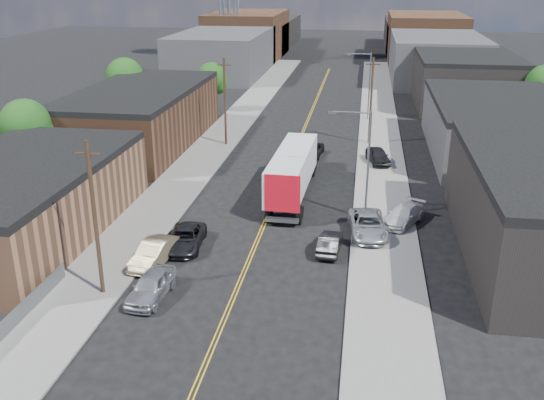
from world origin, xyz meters
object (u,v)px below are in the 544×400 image
(car_left_c, at_px, (185,238))
(car_right_oncoming, at_px, (330,243))
(car_right_lot_b, at_px, (403,215))
(car_right_lot_c, at_px, (378,156))
(car_ahead_truck, at_px, (311,150))
(car_right_lot_a, at_px, (368,225))
(car_left_a, at_px, (151,286))
(semi_truck, at_px, (294,166))
(car_left_b, at_px, (154,253))

(car_left_c, distance_m, car_right_oncoming, 10.57)
(car_right_lot_b, relative_size, car_right_lot_c, 1.06)
(car_left_c, xyz_separation_m, car_ahead_truck, (7.00, 24.61, -0.06))
(car_left_c, relative_size, car_ahead_truck, 1.09)
(car_right_lot_a, relative_size, car_ahead_truck, 1.19)
(car_left_a, height_order, car_right_oncoming, car_left_a)
(semi_truck, relative_size, car_left_a, 3.42)
(semi_truck, height_order, car_ahead_truck, semi_truck)
(semi_truck, relative_size, car_right_oncoming, 3.94)
(car_right_oncoming, height_order, car_right_lot_b, car_right_lot_b)
(car_right_lot_a, xyz_separation_m, car_ahead_truck, (-6.20, 20.54, -0.28))
(car_left_b, height_order, car_right_oncoming, car_left_b)
(car_right_oncoming, relative_size, car_ahead_truck, 0.87)
(car_left_a, distance_m, car_left_c, 7.39)
(car_left_a, distance_m, car_left_b, 4.71)
(semi_truck, height_order, car_right_lot_a, semi_truck)
(car_right_oncoming, xyz_separation_m, car_right_lot_a, (2.67, 3.16, 0.26))
(car_left_a, relative_size, car_left_b, 0.98)
(car_left_c, bearing_deg, car_left_a, -94.62)
(car_left_a, height_order, car_left_c, car_left_a)
(car_left_c, height_order, car_right_lot_a, car_right_lot_a)
(car_right_lot_b, distance_m, car_right_lot_c, 16.13)
(car_right_lot_b, bearing_deg, car_ahead_truck, 143.90)
(car_right_lot_c, bearing_deg, car_left_b, -136.01)
(car_right_oncoming, relative_size, car_right_lot_c, 0.91)
(semi_truck, distance_m, car_left_b, 17.82)
(car_left_a, distance_m, car_ahead_truck, 32.76)
(car_left_a, relative_size, car_ahead_truck, 1.00)
(car_left_b, distance_m, car_left_c, 3.21)
(semi_truck, distance_m, car_left_c, 14.64)
(semi_truck, bearing_deg, car_left_c, -114.65)
(semi_truck, distance_m, car_right_lot_a, 11.27)
(car_right_lot_a, height_order, car_right_lot_b, car_right_lot_a)
(semi_truck, relative_size, car_right_lot_b, 3.36)
(car_left_c, bearing_deg, car_right_lot_c, 53.46)
(semi_truck, bearing_deg, car_right_lot_a, -51.22)
(car_right_lot_c, bearing_deg, car_right_oncoming, -114.17)
(car_left_b, bearing_deg, car_right_lot_b, 35.92)
(car_right_lot_b, bearing_deg, car_left_b, -123.92)
(semi_truck, relative_size, car_left_b, 3.34)
(car_left_a, height_order, car_right_lot_a, car_right_lot_a)
(car_left_c, distance_m, car_right_lot_b, 17.34)
(car_left_c, xyz_separation_m, car_right_lot_c, (14.15, 22.72, 0.20))
(semi_truck, height_order, car_right_lot_c, semi_truck)
(car_right_oncoming, height_order, car_ahead_truck, car_right_oncoming)
(car_left_b, relative_size, car_right_lot_c, 1.07)
(car_left_a, bearing_deg, car_right_lot_a, 45.51)
(car_right_oncoming, bearing_deg, car_right_lot_c, -95.06)
(car_left_a, bearing_deg, car_left_b, 111.72)
(car_left_c, distance_m, car_right_lot_a, 13.82)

